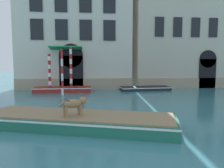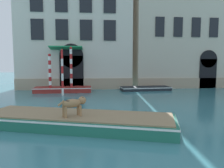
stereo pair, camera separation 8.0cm
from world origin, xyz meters
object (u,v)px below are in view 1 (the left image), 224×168
object	(u,v)px
mooring_pole_1	(71,70)
mooring_pole_2	(62,72)
boat_foreground	(78,120)
mooring_pole_0	(50,73)
boat_moored_near_palazzo	(63,89)
dog_on_deck	(75,103)
boat_moored_far	(145,88)

from	to	relation	value
mooring_pole_1	mooring_pole_2	xyz separation A→B (m)	(-0.62, -1.37, -0.15)
boat_foreground	mooring_pole_0	world-z (taller)	mooring_pole_0
boat_foreground	mooring_pole_1	xyz separation A→B (m)	(-1.18, 10.69, 1.81)
boat_foreground	mooring_pole_1	size ratio (longest dim) A/B	2.09
boat_moored_near_palazzo	dog_on_deck	bearing A→B (deg)	-81.54
dog_on_deck	mooring_pole_1	world-z (taller)	mooring_pole_1
dog_on_deck	boat_foreground	bearing A→B (deg)	50.85
mooring_pole_0	boat_foreground	bearing A→B (deg)	-73.94
boat_foreground	boat_moored_near_palazzo	world-z (taller)	boat_foreground
boat_moored_near_palazzo	boat_moored_far	bearing A→B (deg)	3.34
dog_on_deck	boat_moored_far	xyz separation A→B (m)	(6.13, 12.33, -0.92)
mooring_pole_0	mooring_pole_1	size ratio (longest dim) A/B	0.85
dog_on_deck	boat_moored_far	distance (m)	13.80
dog_on_deck	mooring_pole_2	size ratio (longest dim) A/B	0.29
mooring_pole_1	dog_on_deck	bearing A→B (deg)	-84.33
boat_moored_near_palazzo	boat_moored_far	distance (m)	8.09
boat_moored_far	mooring_pole_1	xyz separation A→B (m)	(-7.23, -1.28, 1.93)
dog_on_deck	mooring_pole_0	bearing A→B (deg)	78.82
boat_foreground	mooring_pole_2	size ratio (longest dim) A/B	2.25
dog_on_deck	mooring_pole_1	xyz separation A→B (m)	(-1.10, 11.05, 1.01)
boat_moored_near_palazzo	mooring_pole_1	distance (m)	2.16
boat_foreground	boat_moored_near_palazzo	xyz separation A→B (m)	(-2.02, 11.37, -0.05)
dog_on_deck	boat_moored_near_palazzo	xyz separation A→B (m)	(-1.94, 11.73, -0.85)
mooring_pole_0	mooring_pole_1	world-z (taller)	mooring_pole_1
boat_foreground	boat_moored_far	world-z (taller)	boat_foreground
boat_moored_far	mooring_pole_2	bearing A→B (deg)	-166.83
boat_moored_near_palazzo	boat_foreground	bearing A→B (deg)	-80.85
boat_moored_near_palazzo	mooring_pole_0	size ratio (longest dim) A/B	1.49
boat_moored_near_palazzo	boat_moored_far	xyz separation A→B (m)	(8.07, 0.60, -0.06)
boat_foreground	mooring_pole_0	bearing A→B (deg)	123.00
boat_foreground	mooring_pole_1	distance (m)	10.91
mooring_pole_0	boat_moored_near_palazzo	bearing A→B (deg)	32.87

